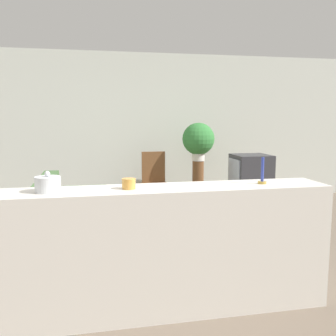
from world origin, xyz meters
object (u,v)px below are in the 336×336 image
(television, at_px, (251,172))
(couch, at_px, (71,221))
(wooden_chair, at_px, (155,179))
(potted_plant, at_px, (198,140))
(decorative_bowl, at_px, (48,184))

(television, bearing_deg, couch, -168.83)
(couch, xyz_separation_m, wooden_chair, (1.30, 1.45, 0.25))
(television, bearing_deg, potted_plant, 119.83)
(potted_plant, bearing_deg, wooden_chair, 179.65)
(couch, bearing_deg, television, 11.17)
(television, bearing_deg, decorative_bowl, -138.50)
(couch, relative_size, wooden_chair, 1.71)
(couch, height_order, television, television)
(couch, bearing_deg, wooden_chair, 48.23)
(wooden_chair, relative_size, potted_plant, 1.53)
(potted_plant, bearing_deg, couch, -144.76)
(potted_plant, distance_m, decorative_bowl, 3.89)
(television, height_order, potted_plant, potted_plant)
(potted_plant, bearing_deg, television, -60.17)
(potted_plant, height_order, decorative_bowl, potted_plant)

